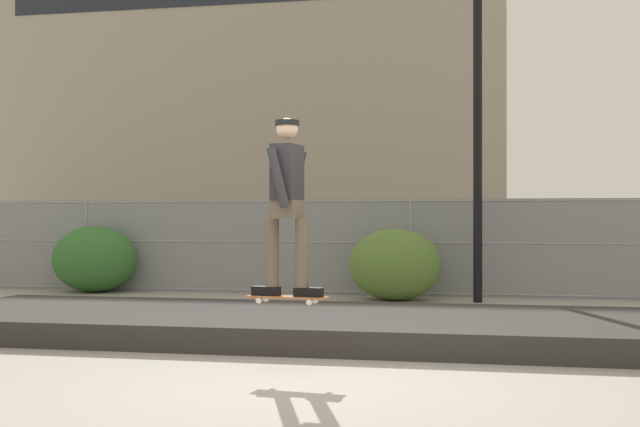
# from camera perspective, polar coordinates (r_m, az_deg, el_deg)

# --- Properties ---
(ground_plane) EXTENTS (120.00, 120.00, 0.00)m
(ground_plane) POSITION_cam_1_polar(r_m,az_deg,el_deg) (8.00, -0.93, -11.03)
(ground_plane) COLOR #9E998E
(gravel_berm) EXTENTS (11.28, 3.25, 0.30)m
(gravel_berm) POSITION_cam_1_polar(r_m,az_deg,el_deg) (10.88, 2.62, -7.37)
(gravel_berm) COLOR #33302D
(gravel_berm) RESTS_ON ground_plane
(skateboard) EXTENTS (0.82, 0.29, 0.07)m
(skateboard) POSITION_cam_1_polar(r_m,az_deg,el_deg) (8.51, -2.16, -5.50)
(skateboard) COLOR #9E5B33
(skater) EXTENTS (0.73, 0.60, 1.73)m
(skater) POSITION_cam_1_polar(r_m,az_deg,el_deg) (8.48, -2.16, 1.22)
(skater) COLOR black
(skater) RESTS_ON skateboard
(chain_fence) EXTENTS (26.76, 0.06, 1.85)m
(chain_fence) POSITION_cam_1_polar(r_m,az_deg,el_deg) (16.67, 5.92, -2.20)
(chain_fence) COLOR gray
(chain_fence) RESTS_ON ground_plane
(street_lamp) EXTENTS (0.44, 0.44, 7.38)m
(street_lamp) POSITION_cam_1_polar(r_m,az_deg,el_deg) (15.90, 10.26, 10.78)
(street_lamp) COLOR black
(street_lamp) RESTS_ON ground_plane
(parked_car_near) EXTENTS (4.45, 2.04, 1.66)m
(parked_car_near) POSITION_cam_1_polar(r_m,az_deg,el_deg) (20.19, -7.91, -2.13)
(parked_car_near) COLOR silver
(parked_car_near) RESTS_ON ground_plane
(parked_car_mid) EXTENTS (4.47, 2.09, 1.66)m
(parked_car_mid) POSITION_cam_1_polar(r_m,az_deg,el_deg) (18.85, 9.49, -2.26)
(parked_car_mid) COLOR #566B4C
(parked_car_mid) RESTS_ON ground_plane
(library_building) EXTENTS (29.20, 12.03, 23.42)m
(library_building) POSITION_cam_1_polar(r_m,az_deg,el_deg) (54.94, -3.61, 10.45)
(library_building) COLOR #9E9384
(library_building) RESTS_ON ground_plane
(shrub_left) EXTENTS (1.71, 1.40, 1.33)m
(shrub_left) POSITION_cam_1_polar(r_m,az_deg,el_deg) (18.03, -14.53, -2.91)
(shrub_left) COLOR #336B2D
(shrub_left) RESTS_ON ground_plane
(shrub_center) EXTENTS (1.67, 1.37, 1.29)m
(shrub_center) POSITION_cam_1_polar(r_m,az_deg,el_deg) (15.78, 4.92, -3.35)
(shrub_center) COLOR #567A33
(shrub_center) RESTS_ON ground_plane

